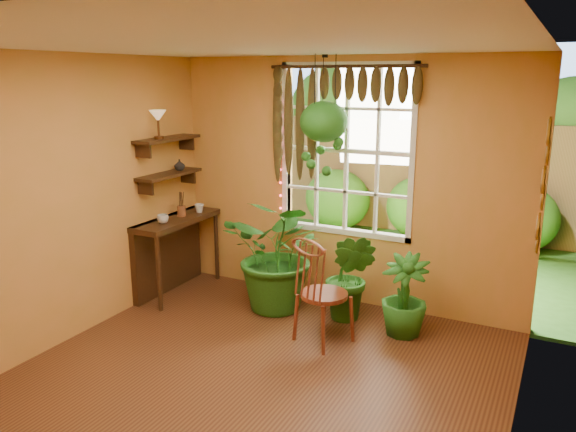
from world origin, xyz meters
name	(u,v)px	position (x,y,z in m)	size (l,w,h in m)	color
floor	(238,396)	(0.00, 0.00, 0.00)	(4.50, 4.50, 0.00)	brown
ceiling	(230,44)	(0.00, 0.00, 2.70)	(4.50, 4.50, 0.00)	white
wall_back	(345,183)	(0.00, 2.25, 1.35)	(4.00, 4.00, 0.00)	#DC924B
wall_left	(45,206)	(-2.00, 0.00, 1.35)	(4.50, 4.50, 0.00)	#DC924B
wall_right	(524,276)	(2.00, 0.00, 1.35)	(4.50, 4.50, 0.00)	#DC924B
window	(347,151)	(0.00, 2.28, 1.70)	(1.52, 0.10, 1.86)	white
valance_vine	(336,96)	(-0.08, 2.16, 2.28)	(1.70, 0.12, 1.10)	#3A220F
string_lights	(280,143)	(-0.76, 2.19, 1.75)	(0.03, 0.03, 1.54)	#FF2633
wall_plates	(542,189)	(1.98, 1.79, 1.55)	(0.04, 0.32, 1.10)	#FFF8D0
counter_ledge	(171,245)	(-1.91, 1.60, 0.55)	(0.40, 1.20, 0.90)	#3A220F
shelf_lower	(169,174)	(-1.88, 1.60, 1.40)	(0.25, 0.90, 0.04)	#3A220F
shelf_upper	(167,139)	(-1.88, 1.60, 1.80)	(0.25, 0.90, 0.04)	#3A220F
backyard	(451,145)	(0.24, 6.87, 1.28)	(14.00, 10.00, 12.00)	#295B1A
windsor_chair	(321,308)	(0.21, 1.16, 0.35)	(0.59, 0.61, 1.21)	maroon
potted_plant_left	(281,254)	(-0.49, 1.68, 0.64)	(1.15, 0.99, 1.27)	#1C4713
potted_plant_mid	(350,277)	(0.28, 1.75, 0.48)	(0.53, 0.42, 0.96)	#1C4713
potted_plant_right	(404,295)	(0.87, 1.68, 0.41)	(0.46, 0.46, 0.81)	#1C4713
hanging_basket	(324,127)	(-0.16, 2.02, 1.97)	(0.50, 0.50, 1.24)	black
cup_a	(163,219)	(-1.78, 1.33, 0.95)	(0.12, 0.12, 0.10)	silver
cup_b	(199,208)	(-1.72, 1.93, 0.95)	(0.11, 0.11, 0.10)	beige
brush_jar	(181,204)	(-1.80, 1.69, 1.04)	(0.10, 0.10, 0.36)	brown
shelf_vase	(180,165)	(-1.87, 1.79, 1.48)	(0.12, 0.12, 0.13)	#B2AD99
tiffany_lamp	(158,118)	(-1.86, 1.44, 2.05)	(0.19, 0.19, 0.31)	#5A3419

